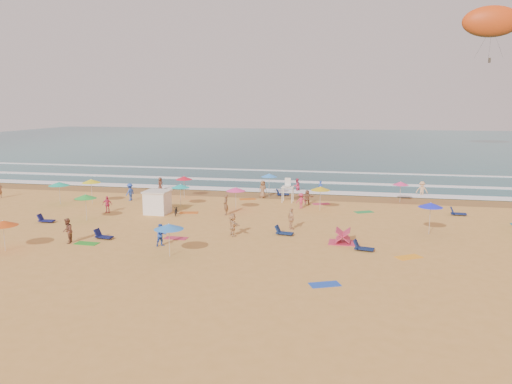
% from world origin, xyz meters
% --- Properties ---
extents(ground, '(220.00, 220.00, 0.00)m').
position_xyz_m(ground, '(0.00, 0.00, 0.00)').
color(ground, gold).
rests_on(ground, ground).
extents(ocean, '(220.00, 140.00, 0.18)m').
position_xyz_m(ocean, '(0.00, 84.00, 0.00)').
color(ocean, '#0C4756').
rests_on(ocean, ground).
extents(wet_sand, '(220.00, 220.00, 0.00)m').
position_xyz_m(wet_sand, '(0.00, 12.50, 0.01)').
color(wet_sand, olive).
rests_on(wet_sand, ground).
extents(surf_foam, '(200.00, 18.70, 0.05)m').
position_xyz_m(surf_foam, '(0.00, 21.32, 0.10)').
color(surf_foam, white).
rests_on(surf_foam, ground).
extents(cabana, '(2.00, 2.00, 2.00)m').
position_xyz_m(cabana, '(-5.41, 1.45, 1.00)').
color(cabana, white).
rests_on(cabana, ground).
extents(cabana_roof, '(2.20, 2.20, 0.12)m').
position_xyz_m(cabana_roof, '(-5.41, 1.45, 2.06)').
color(cabana_roof, silver).
rests_on(cabana_roof, cabana).
extents(bicycle, '(0.99, 1.75, 0.87)m').
position_xyz_m(bicycle, '(-3.51, 1.15, 0.43)').
color(bicycle, black).
rests_on(bicycle, ground).
extents(lifeguard_stand, '(1.20, 1.20, 2.10)m').
position_xyz_m(lifeguard_stand, '(5.51, 9.18, 1.05)').
color(lifeguard_stand, white).
rests_on(lifeguard_stand, ground).
extents(beach_umbrellas, '(54.47, 25.42, 0.74)m').
position_xyz_m(beach_umbrellas, '(-0.70, -0.22, 2.11)').
color(beach_umbrellas, gold).
rests_on(beach_umbrellas, ground).
extents(loungers, '(47.64, 29.30, 0.34)m').
position_xyz_m(loungers, '(4.80, -2.99, 0.17)').
color(loungers, '#101453').
rests_on(loungers, ground).
extents(towels, '(41.44, 25.12, 0.03)m').
position_xyz_m(towels, '(-0.50, -2.36, 0.01)').
color(towels, red).
rests_on(towels, ground).
extents(popup_tents, '(16.58, 9.62, 1.20)m').
position_xyz_m(popup_tents, '(18.82, -1.04, 0.60)').
color(popup_tents, '#C82C4F').
rests_on(popup_tents, ground).
extents(beachgoers, '(48.89, 25.83, 2.12)m').
position_xyz_m(beachgoers, '(0.08, 4.38, 0.81)').
color(beachgoers, brown).
rests_on(beachgoers, ground).
extents(parasail, '(10.30, 3.60, 10.28)m').
position_xyz_m(parasail, '(35.48, 61.89, 24.73)').
color(parasail, '#DC400F').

